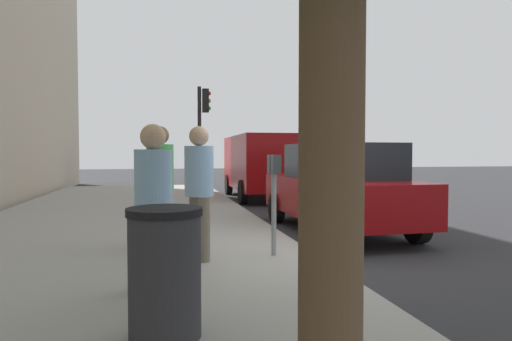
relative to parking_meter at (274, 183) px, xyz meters
The scene contains 10 objects.
ground_plane 1.38m from the parking_meter, 54.49° to the right, with size 80.00×80.00×0.00m, color #2B2B2D.
sidewalk_slab 2.67m from the parking_meter, 79.90° to the left, with size 28.00×6.00×0.15m, color gray.
parking_meter is the anchor object (origin of this frame).
pedestrian_at_meter 1.04m from the parking_meter, 88.68° to the left, with size 0.53×0.39×1.80m.
pedestrian_bystander 2.16m from the parking_meter, 131.20° to the left, with size 0.41×0.42×1.72m.
parking_officer 1.76m from the parking_meter, 61.94° to the left, with size 0.51×0.40×1.84m.
parked_sedan_near 3.05m from the parking_meter, 39.91° to the right, with size 4.43×2.03×1.77m.
parked_van_far 9.37m from the parking_meter, 12.01° to the right, with size 5.24×2.21×2.18m.
traffic_signal 8.73m from the parking_meter, ahead, with size 0.24×0.44×3.60m.
trash_bin 2.99m from the parking_meter, 148.69° to the left, with size 0.59×0.59×1.01m.
Camera 1 is at (-6.43, 2.17, 1.58)m, focal length 31.24 mm.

